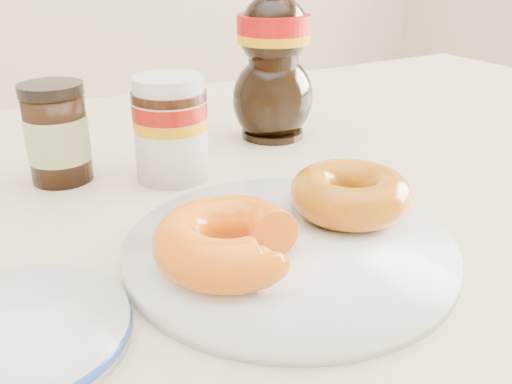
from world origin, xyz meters
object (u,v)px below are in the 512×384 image
dining_table (286,266)px  dark_jar (57,134)px  syrup_bottle (273,56)px  donut_whole (350,193)px  plate (289,248)px  blue_rim_saucer (13,333)px  nutella_jar (170,124)px  donut_bitten (228,241)px

dining_table → dark_jar: dark_jar is taller
syrup_bottle → dark_jar: syrup_bottle is taller
donut_whole → dark_jar: size_ratio=1.01×
plate → syrup_bottle: syrup_bottle is taller
dark_jar → blue_rim_saucer: dark_jar is taller
dining_table → nutella_jar: size_ratio=13.43×
plate → blue_rim_saucer: (-0.20, -0.00, 0.00)m
dark_jar → blue_rim_saucer: bearing=-109.4°
donut_whole → dining_table: bearing=93.2°
dining_table → plate: (-0.07, -0.10, 0.09)m
plate → donut_whole: donut_whole is taller
dining_table → donut_bitten: donut_bitten is taller
nutella_jar → syrup_bottle: 0.18m
plate → syrup_bottle: size_ratio=1.28×
dining_table → donut_bitten: bearing=-138.3°
plate → blue_rim_saucer: blue_rim_saucer is taller
dining_table → syrup_bottle: bearing=62.8°
dining_table → nutella_jar: bearing=130.9°
blue_rim_saucer → donut_bitten: bearing=-0.8°
nutella_jar → blue_rim_saucer: 0.28m
donut_bitten → donut_whole: size_ratio=1.06×
donut_bitten → syrup_bottle: syrup_bottle is taller
donut_whole → dark_jar: dark_jar is taller
donut_whole → nutella_jar: bearing=115.4°
donut_bitten → nutella_jar: 0.21m
dining_table → syrup_bottle: syrup_bottle is taller
plate → donut_whole: bearing=13.2°
syrup_bottle → dining_table: bearing=-117.2°
plate → nutella_jar: nutella_jar is taller
plate → donut_bitten: (-0.06, -0.01, 0.02)m
nutella_jar → dark_jar: nutella_jar is taller
syrup_bottle → dark_jar: size_ratio=2.00×
syrup_bottle → blue_rim_saucer: (-0.35, -0.26, -0.09)m
plate → donut_whole: size_ratio=2.52×
dining_table → nutella_jar: nutella_jar is taller
plate → syrup_bottle: (0.15, 0.26, 0.09)m
plate → donut_whole: 0.08m
nutella_jar → plate: bearing=-86.1°
donut_bitten → nutella_jar: bearing=87.8°
donut_bitten → syrup_bottle: bearing=62.2°
plate → nutella_jar: 0.20m
donut_bitten → blue_rim_saucer: (-0.15, 0.00, -0.02)m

